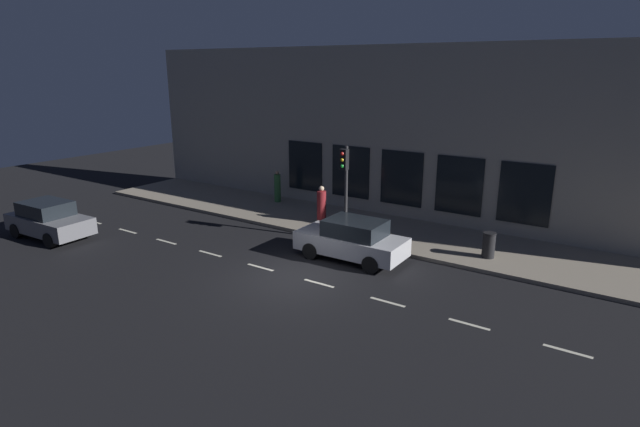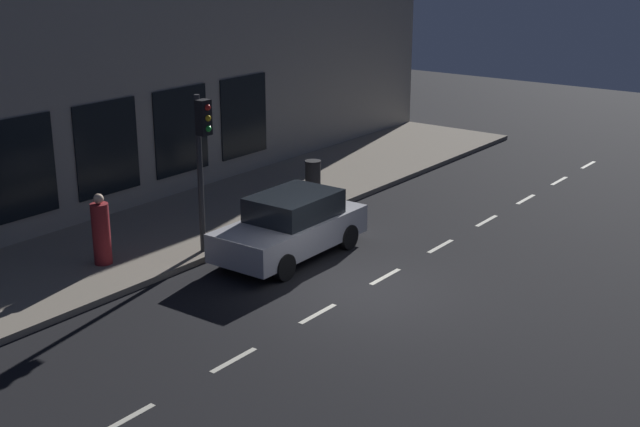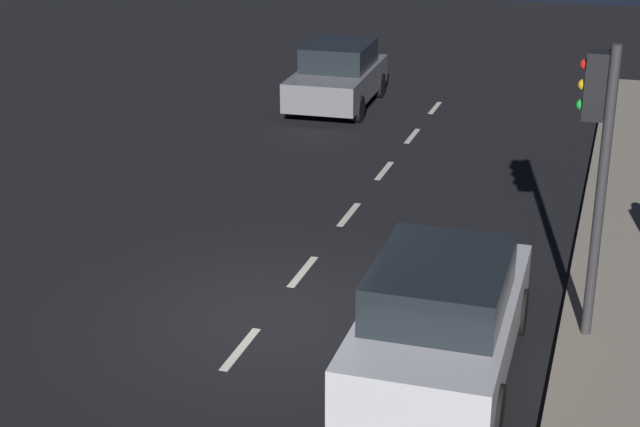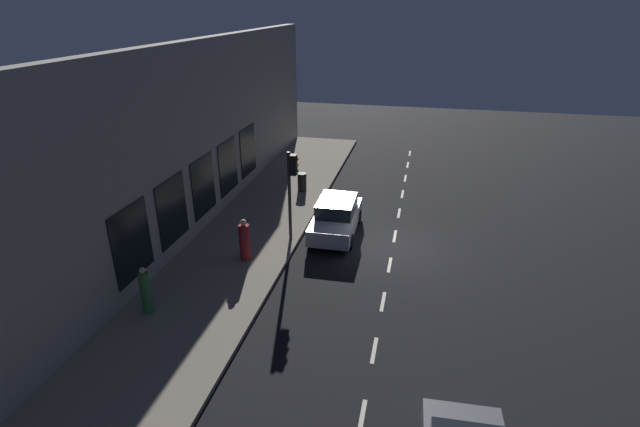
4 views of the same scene
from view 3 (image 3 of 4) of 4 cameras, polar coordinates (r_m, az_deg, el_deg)
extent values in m
plane|color=black|center=(13.96, -3.11, -6.01)|extent=(60.00, 60.00, 0.00)
cube|color=beige|center=(13.13, -4.66, -7.88)|extent=(0.12, 1.20, 0.01)
cube|color=beige|center=(15.31, -1.00, -3.40)|extent=(0.12, 1.20, 0.01)
cube|color=beige|center=(17.60, 1.70, -0.05)|extent=(0.12, 1.20, 0.01)
cube|color=beige|center=(19.96, 3.78, 2.52)|extent=(0.12, 1.20, 0.01)
cube|color=beige|center=(22.38, 5.41, 4.53)|extent=(0.12, 1.20, 0.01)
cube|color=beige|center=(24.84, 6.73, 6.15)|extent=(0.12, 1.20, 0.01)
cylinder|color=#2D2D30|center=(12.89, 16.05, 0.95)|extent=(0.13, 0.13, 3.89)
cube|color=black|center=(12.49, 15.80, 7.20)|extent=(0.26, 0.32, 0.84)
sphere|color=red|center=(12.44, 15.27, 8.39)|extent=(0.15, 0.15, 0.15)
sphere|color=gold|center=(12.50, 15.15, 7.26)|extent=(0.15, 0.15, 0.15)
sphere|color=green|center=(12.56, 15.05, 6.15)|extent=(0.15, 0.15, 0.15)
cube|color=#B7B7BC|center=(12.43, 7.08, -6.48)|extent=(1.85, 4.21, 0.70)
cube|color=black|center=(12.00, 7.07, -4.08)|extent=(1.61, 2.20, 0.60)
cylinder|color=black|center=(13.85, 4.58, -4.80)|extent=(0.23, 0.64, 0.64)
cylinder|color=black|center=(13.64, 11.48, -5.61)|extent=(0.23, 0.64, 0.64)
cylinder|color=black|center=(11.63, 1.72, -10.16)|extent=(0.23, 0.64, 0.64)
cylinder|color=black|center=(11.37, 10.04, -11.29)|extent=(0.23, 0.64, 0.64)
cube|color=slate|center=(24.63, 1.01, 7.67)|extent=(1.93, 4.02, 0.70)
cube|color=black|center=(24.63, 1.11, 9.22)|extent=(1.64, 2.12, 0.60)
cylinder|color=black|center=(23.36, 2.22, 6.13)|extent=(0.25, 0.65, 0.64)
cylinder|color=black|center=(23.77, -1.66, 6.40)|extent=(0.25, 0.65, 0.64)
cylinder|color=black|center=(25.68, 3.47, 7.48)|extent=(0.25, 0.65, 0.64)
cylinder|color=black|center=(26.05, -0.09, 7.72)|extent=(0.25, 0.65, 0.64)
camera|label=1|loc=(17.96, -69.54, 10.23)|focal=28.77mm
camera|label=2|loc=(29.98, -12.06, 22.87)|focal=47.95mm
camera|label=4|loc=(30.57, 8.31, 26.89)|focal=26.99mm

